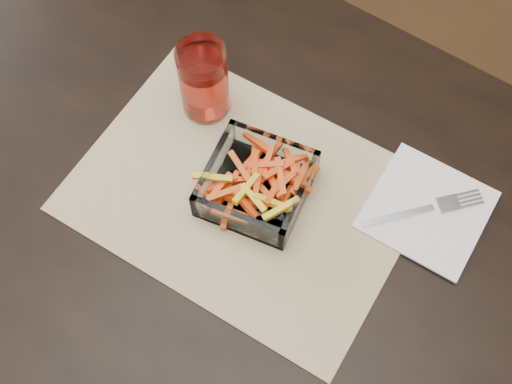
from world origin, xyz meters
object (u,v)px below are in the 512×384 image
glass_bowl (256,185)px  tumbler (204,83)px  fork (426,209)px  dining_table (190,236)px

glass_bowl → tumbler: bearing=151.6°
fork → dining_table: bearing=-104.0°
dining_table → fork: size_ratio=11.38×
glass_bowl → tumbler: tumbler is taller
fork → tumbler: bearing=-133.5°
dining_table → glass_bowl: (0.07, 0.08, 0.11)m
glass_bowl → tumbler: (-0.14, 0.08, 0.04)m
tumbler → fork: size_ratio=0.88×
tumbler → dining_table: bearing=-63.9°
dining_table → tumbler: 0.23m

